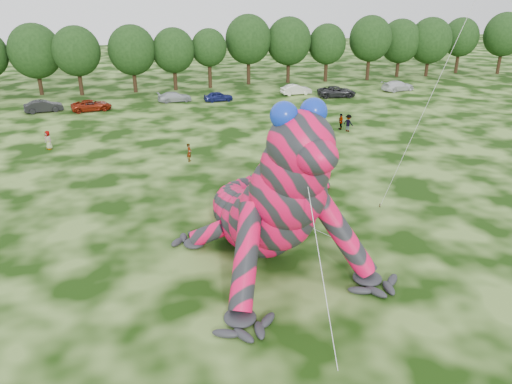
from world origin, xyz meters
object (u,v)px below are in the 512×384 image
object	(u,v)px
tree_5	(36,60)
car_7	(398,86)
tree_12	(327,53)
tree_13	(370,48)
car_6	(337,92)
inflatable_gecko	(253,170)
tree_9	(209,58)
tree_10	(248,50)
spectator_0	(189,153)
car_3	(175,97)
car_2	(91,105)
car_5	(296,90)
car_4	(218,96)
tree_11	(289,50)
tree_16	(460,46)
tree_15	(429,47)
tree_17	(503,43)
tree_14	(400,48)
spectator_3	(341,122)
spectator_4	(48,140)
spectator_2	(348,123)
tree_8	(174,59)
car_1	(43,106)
tree_7	(133,59)

from	to	relation	value
tree_5	car_7	distance (m)	51.79
tree_12	tree_13	xyz separation A→B (m)	(7.12, -0.61, 0.58)
car_6	inflatable_gecko	bearing A→B (deg)	157.05
tree_9	car_6	size ratio (longest dim) A/B	1.62
inflatable_gecko	tree_10	distance (m)	52.47
spectator_0	tree_5	bearing A→B (deg)	44.62
tree_10	car_3	bearing A→B (deg)	-142.67
car_2	car_7	xyz separation A→B (m)	(43.24, 1.26, 0.06)
car_5	spectator_0	world-z (taller)	spectator_0
tree_5	car_4	bearing A→B (deg)	-24.56
tree_11	car_7	bearing A→B (deg)	-37.64
tree_11	car_3	xyz separation A→B (m)	(-19.05, -9.27, -4.38)
tree_5	tree_16	distance (m)	68.58
tree_11	car_6	size ratio (longest dim) A/B	1.88
tree_5	tree_9	world-z (taller)	tree_5
tree_15	car_3	distance (m)	44.82
inflatable_gecko	tree_17	size ratio (longest dim) A/B	1.93
tree_12	tree_14	distance (m)	13.49
car_6	tree_9	bearing A→B (deg)	61.84
tree_11	spectator_3	bearing A→B (deg)	-96.50
spectator_4	tree_17	bearing A→B (deg)	72.42
tree_14	car_4	distance (m)	35.05
tree_5	car_7	world-z (taller)	tree_5
tree_9	spectator_2	world-z (taller)	tree_9
tree_5	car_5	size ratio (longest dim) A/B	2.26
tree_8	spectator_3	size ratio (longest dim) A/B	5.13
inflatable_gecko	spectator_0	distance (m)	17.15
car_5	car_6	size ratio (longest dim) A/B	0.81
tree_12	car_7	xyz separation A→B (m)	(7.36, -10.03, -3.74)
inflatable_gecko	car_4	world-z (taller)	inflatable_gecko
car_7	spectator_2	size ratio (longest dim) A/B	2.78
car_1	spectator_2	size ratio (longest dim) A/B	2.44
tree_7	tree_10	size ratio (longest dim) A/B	0.90
tree_11	tree_5	bearing A→B (deg)	179.63
tree_11	spectator_3	size ratio (longest dim) A/B	5.78
tree_7	spectator_0	bearing A→B (deg)	-84.13
tree_14	spectator_0	xyz separation A→B (m)	(-40.19, -34.51, -3.87)
tree_10	tree_17	size ratio (longest dim) A/B	1.02
tree_12	car_7	size ratio (longest dim) A/B	1.75
tree_5	tree_10	distance (m)	30.52
car_1	car_6	world-z (taller)	car_6
tree_7	spectator_4	distance (m)	27.38
tree_14	tree_15	size ratio (longest dim) A/B	0.98
tree_8	tree_12	size ratio (longest dim) A/B	1.00
tree_12	car_2	bearing A→B (deg)	-162.53
tree_14	car_6	bearing A→B (deg)	-142.66
tree_14	car_6	xyz separation A→B (m)	(-16.49, -12.58, -3.96)
tree_17	spectator_4	size ratio (longest dim) A/B	5.71
tree_8	tree_9	xyz separation A→B (m)	(5.28, 0.36, -0.13)
car_3	car_7	xyz separation A→B (m)	(32.64, -1.21, 0.09)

